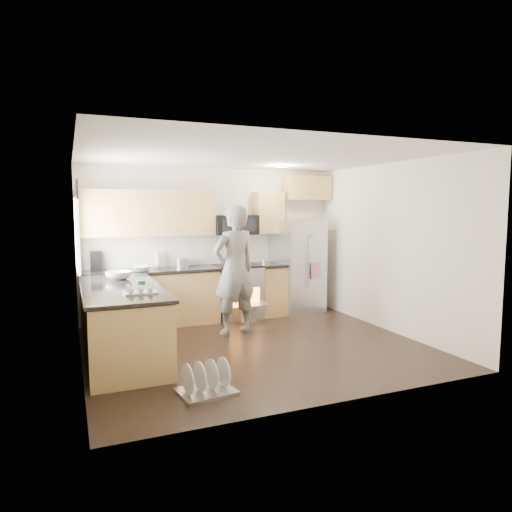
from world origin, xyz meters
name	(u,v)px	position (x,y,z in m)	size (l,w,h in m)	color
ground	(256,347)	(0.00, 0.00, 0.00)	(4.50, 4.50, 0.00)	black
room_shell	(253,226)	(-0.04, 0.02, 1.67)	(4.54, 4.04, 2.62)	white
back_cabinet_run	(183,265)	(-0.59, 1.75, 0.96)	(4.45, 0.64, 2.50)	tan
peninsula	(122,322)	(-1.75, 0.25, 0.46)	(0.96, 2.36, 1.04)	tan
stove_range	(237,279)	(0.35, 1.69, 0.68)	(0.76, 0.97, 1.79)	#B7B7BC
refrigerator	(299,266)	(1.55, 1.70, 0.85)	(0.93, 0.78, 1.69)	#B7B7BC
person	(234,270)	(-0.04, 0.76, 0.98)	(0.71, 0.47, 1.96)	gray
dish_rack	(206,384)	(-1.08, -1.28, 0.09)	(0.62, 0.52, 0.35)	#B7B7BC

